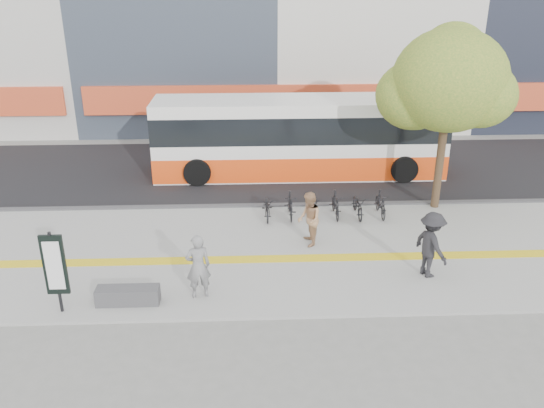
{
  "coord_description": "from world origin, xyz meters",
  "views": [
    {
      "loc": [
        0.56,
        -13.68,
        8.08
      ],
      "look_at": [
        1.22,
        2.0,
        1.42
      ],
      "focal_mm": 37.21,
      "sensor_mm": 36.0,
      "label": 1
    }
  ],
  "objects_px": {
    "bench": "(128,295)",
    "signboard": "(55,266)",
    "pedestrian_dark": "(431,245)",
    "street_tree": "(448,82)",
    "pedestrian_tan": "(309,219)",
    "seated_woman": "(198,266)",
    "bus": "(299,139)"
  },
  "relations": [
    {
      "from": "street_tree",
      "to": "pedestrian_tan",
      "type": "bearing_deg",
      "value": -148.84
    },
    {
      "from": "seated_woman",
      "to": "pedestrian_dark",
      "type": "distance_m",
      "value": 6.36
    },
    {
      "from": "bus",
      "to": "seated_woman",
      "type": "height_order",
      "value": "bus"
    },
    {
      "from": "signboard",
      "to": "bus",
      "type": "xyz_separation_m",
      "value": [
        6.81,
        10.01,
        0.16
      ]
    },
    {
      "from": "bus",
      "to": "pedestrian_dark",
      "type": "distance_m",
      "value": 9.09
    },
    {
      "from": "pedestrian_dark",
      "to": "seated_woman",
      "type": "bearing_deg",
      "value": 75.92
    },
    {
      "from": "signboard",
      "to": "street_tree",
      "type": "relative_size",
      "value": 0.35
    },
    {
      "from": "bench",
      "to": "pedestrian_dark",
      "type": "xyz_separation_m",
      "value": [
        8.1,
        1.09,
        0.72
      ]
    },
    {
      "from": "bench",
      "to": "pedestrian_dark",
      "type": "height_order",
      "value": "pedestrian_dark"
    },
    {
      "from": "bench",
      "to": "signboard",
      "type": "bearing_deg",
      "value": -169.19
    },
    {
      "from": "signboard",
      "to": "pedestrian_dark",
      "type": "height_order",
      "value": "signboard"
    },
    {
      "from": "bench",
      "to": "pedestrian_tan",
      "type": "height_order",
      "value": "pedestrian_tan"
    },
    {
      "from": "bench",
      "to": "bus",
      "type": "relative_size",
      "value": 0.14
    },
    {
      "from": "bench",
      "to": "street_tree",
      "type": "height_order",
      "value": "street_tree"
    },
    {
      "from": "seated_woman",
      "to": "signboard",
      "type": "bearing_deg",
      "value": -4.01
    },
    {
      "from": "signboard",
      "to": "pedestrian_tan",
      "type": "relative_size",
      "value": 1.28
    },
    {
      "from": "signboard",
      "to": "bus",
      "type": "relative_size",
      "value": 0.19
    },
    {
      "from": "bench",
      "to": "street_tree",
      "type": "bearing_deg",
      "value": 31.62
    },
    {
      "from": "bus",
      "to": "pedestrian_tan",
      "type": "relative_size",
      "value": 6.86
    },
    {
      "from": "street_tree",
      "to": "pedestrian_dark",
      "type": "bearing_deg",
      "value": -108.77
    },
    {
      "from": "bench",
      "to": "pedestrian_dark",
      "type": "distance_m",
      "value": 8.21
    },
    {
      "from": "seated_woman",
      "to": "pedestrian_tan",
      "type": "distance_m",
      "value": 4.24
    },
    {
      "from": "seated_woman",
      "to": "pedestrian_tan",
      "type": "height_order",
      "value": "seated_woman"
    },
    {
      "from": "street_tree",
      "to": "signboard",
      "type": "bearing_deg",
      "value": -150.93
    },
    {
      "from": "signboard",
      "to": "pedestrian_tan",
      "type": "distance_m",
      "value": 7.4
    },
    {
      "from": "street_tree",
      "to": "seated_woman",
      "type": "relative_size",
      "value": 3.57
    },
    {
      "from": "bench",
      "to": "signboard",
      "type": "height_order",
      "value": "signboard"
    },
    {
      "from": "street_tree",
      "to": "bus",
      "type": "relative_size",
      "value": 0.54
    },
    {
      "from": "bus",
      "to": "pedestrian_dark",
      "type": "relative_size",
      "value": 6.2
    },
    {
      "from": "pedestrian_dark",
      "to": "pedestrian_tan",
      "type": "bearing_deg",
      "value": 35.96
    },
    {
      "from": "bus",
      "to": "pedestrian_tan",
      "type": "height_order",
      "value": "bus"
    },
    {
      "from": "pedestrian_tan",
      "to": "signboard",
      "type": "bearing_deg",
      "value": -66.93
    }
  ]
}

